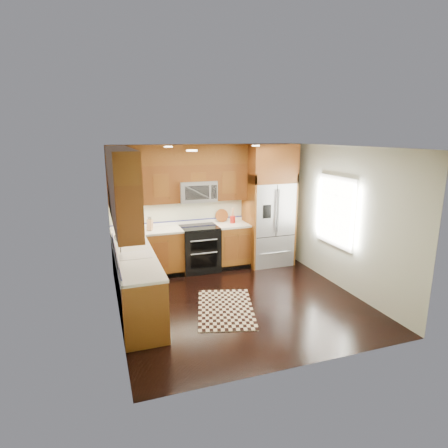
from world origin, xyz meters
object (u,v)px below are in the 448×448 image
object	(u,v)px
range	(200,249)
utensil_crock	(233,218)
knife_block	(150,225)
refrigerator	(269,205)
rug	(226,308)

from	to	relation	value
range	utensil_crock	distance (m)	0.96
range	knife_block	world-z (taller)	knife_block
range	knife_block	bearing A→B (deg)	177.30
range	knife_block	xyz separation A→B (m)	(-1.00, 0.05, 0.58)
refrigerator	utensil_crock	world-z (taller)	refrigerator
range	refrigerator	world-z (taller)	refrigerator
rug	knife_block	size ratio (longest dim) A/B	5.45
utensil_crock	range	bearing A→B (deg)	-173.20
rug	knife_block	distance (m)	2.38
range	refrigerator	bearing A→B (deg)	-1.40
refrigerator	range	bearing A→B (deg)	178.60
knife_block	utensil_crock	distance (m)	1.76
range	utensil_crock	size ratio (longest dim) A/B	2.96
utensil_crock	rug	bearing A→B (deg)	-113.25
rug	knife_block	world-z (taller)	knife_block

